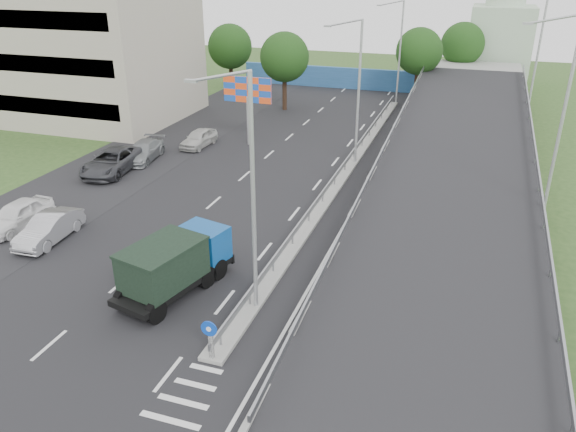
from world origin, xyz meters
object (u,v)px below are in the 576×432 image
at_px(lamp_post_far, 398,47).
at_px(parked_car_c, 112,161).
at_px(sign_bollard, 210,339).
at_px(lamp_post_near, 248,184).
at_px(billboard, 248,94).
at_px(parked_car_e, 199,138).
at_px(parked_car_d, 143,151).
at_px(parked_car_a, 17,215).
at_px(church, 500,39).
at_px(parked_car_b, 49,228).
at_px(dump_truck, 175,263).
at_px(lamp_post_mid, 356,85).

height_order(lamp_post_far, parked_car_c, lamp_post_far).
xyz_separation_m(sign_bollard, lamp_post_near, (0.11, 3.83, 4.77)).
xyz_separation_m(billboard, parked_car_e, (-3.63, -1.81, -3.49)).
height_order(parked_car_c, parked_car_e, parked_car_c).
bearing_deg(sign_bollard, parked_car_d, 127.44).
bearing_deg(parked_car_a, church, 65.03).
height_order(parked_car_c, parked_car_d, parked_car_c).
xyz_separation_m(parked_car_a, parked_car_c, (-0.28, 9.48, 0.04)).
bearing_deg(parked_car_b, billboard, 75.95).
height_order(church, parked_car_b, church).
xyz_separation_m(sign_bollard, church, (10.00, 57.83, 4.28)).
height_order(lamp_post_near, billboard, lamp_post_near).
relative_size(billboard, parked_car_e, 1.34).
distance_m(sign_bollard, church, 58.84).
bearing_deg(parked_car_a, parked_car_b, -13.61).
bearing_deg(parked_car_b, lamp_post_near, -14.82).
height_order(lamp_post_near, lamp_post_far, same).
bearing_deg(dump_truck, parked_car_d, 139.55).
bearing_deg(parked_car_c, billboard, 47.41).
bearing_deg(sign_bollard, lamp_post_near, 88.36).
distance_m(lamp_post_mid, parked_car_e, 13.73).
height_order(lamp_post_far, parked_car_b, lamp_post_far).
distance_m(dump_truck, parked_car_b, 9.29).
relative_size(parked_car_b, parked_car_e, 1.08).
bearing_deg(parked_car_a, billboard, 72.66).
bearing_deg(parked_car_d, lamp_post_near, -53.93).
distance_m(lamp_post_far, parked_car_c, 31.86).
bearing_deg(lamp_post_far, dump_truck, -95.43).
height_order(lamp_post_mid, parked_car_d, lamp_post_mid).
height_order(lamp_post_near, church, church).
xyz_separation_m(parked_car_b, parked_car_d, (-2.43, 13.29, -0.03)).
bearing_deg(lamp_post_near, lamp_post_mid, 90.00).
height_order(lamp_post_mid, church, church).
relative_size(dump_truck, parked_car_b, 1.43).
height_order(lamp_post_mid, parked_car_e, lamp_post_mid).
relative_size(lamp_post_near, church, 0.73).
xyz_separation_m(lamp_post_near, dump_truck, (-3.78, 0.24, -4.34)).
distance_m(lamp_post_far, parked_car_e, 24.10).
xyz_separation_m(lamp_post_near, parked_car_c, (-15.82, 12.80, -5.00)).
bearing_deg(dump_truck, parked_car_c, 147.21).
bearing_deg(lamp_post_far, parked_car_b, -108.79).
xyz_separation_m(sign_bollard, parked_car_a, (-15.44, 7.15, -0.27)).
bearing_deg(parked_car_c, church, 51.57).
bearing_deg(parked_car_d, parked_car_b, -87.33).
height_order(lamp_post_mid, dump_truck, lamp_post_mid).
distance_m(lamp_post_near, parked_car_e, 24.42).
xyz_separation_m(dump_truck, parked_car_b, (-8.96, 2.32, -0.74)).
xyz_separation_m(lamp_post_far, parked_car_e, (-12.74, -19.81, -5.11)).
relative_size(lamp_post_far, church, 0.73).
xyz_separation_m(lamp_post_near, billboard, (-9.11, 22.00, -1.62)).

